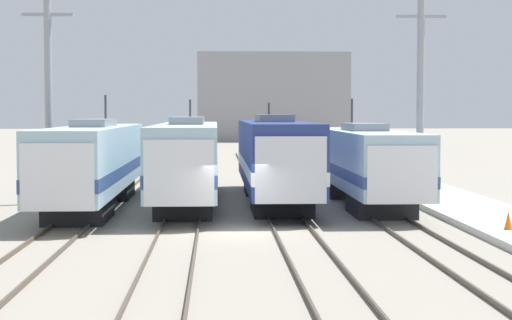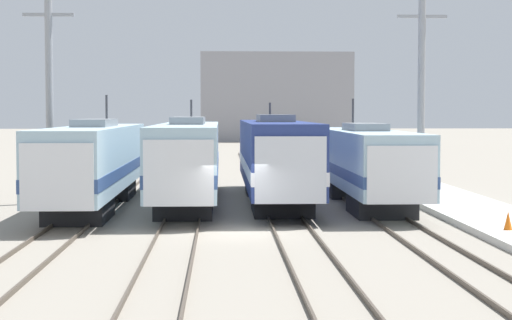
{
  "view_description": "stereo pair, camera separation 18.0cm",
  "coord_description": "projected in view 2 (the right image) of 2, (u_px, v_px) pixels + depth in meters",
  "views": [
    {
      "loc": [
        -0.75,
        -31.67,
        4.5
      ],
      "look_at": [
        0.9,
        3.37,
        2.53
      ],
      "focal_mm": 60.0,
      "sensor_mm": 36.0,
      "label": 1
    },
    {
      "loc": [
        -0.57,
        -31.67,
        4.5
      ],
      "look_at": [
        0.9,
        3.37,
        2.53
      ],
      "focal_mm": 60.0,
      "sensor_mm": 36.0,
      "label": 2
    }
  ],
  "objects": [
    {
      "name": "locomotive_center_right",
      "position": [
        276.0,
        158.0,
        41.93
      ],
      "size": [
        3.07,
        19.1,
        5.01
      ],
      "color": "black",
      "rests_on": "ground_plane"
    },
    {
      "name": "catenary_tower_left",
      "position": [
        49.0,
        93.0,
        41.87
      ],
      "size": [
        2.48,
        0.37,
        10.51
      ],
      "color": "gray",
      "rests_on": "ground_plane"
    },
    {
      "name": "rail_pair_far_right",
      "position": [
        406.0,
        230.0,
        32.14
      ],
      "size": [
        1.51,
        120.0,
        0.15
      ],
      "color": "#4C4238",
      "rests_on": "ground_plane"
    },
    {
      "name": "rail_pair_center_left",
      "position": [
        178.0,
        231.0,
        31.78
      ],
      "size": [
        1.51,
        120.0,
        0.15
      ],
      "color": "#4C4238",
      "rests_on": "ground_plane"
    },
    {
      "name": "traffic_cone",
      "position": [
        508.0,
        221.0,
        30.66
      ],
      "size": [
        0.31,
        0.31,
        0.68
      ],
      "color": "orange",
      "rests_on": "platform"
    },
    {
      "name": "locomotive_far_right",
      "position": [
        366.0,
        163.0,
        40.93
      ],
      "size": [
        3.01,
        17.13,
        5.21
      ],
      "color": "#232326",
      "rests_on": "ground_plane"
    },
    {
      "name": "depot_building",
      "position": [
        275.0,
        97.0,
        132.91
      ],
      "size": [
        23.01,
        10.84,
        13.52
      ],
      "color": "gray",
      "rests_on": "ground_plane"
    },
    {
      "name": "catenary_tower_right",
      "position": [
        421.0,
        94.0,
        42.64
      ],
      "size": [
        2.48,
        0.37,
        10.51
      ],
      "color": "gray",
      "rests_on": "ground_plane"
    },
    {
      "name": "ground_plane",
      "position": [
        236.0,
        233.0,
        31.87
      ],
      "size": [
        400.0,
        400.0,
        0.0
      ],
      "primitive_type": "plane",
      "color": "gray"
    },
    {
      "name": "locomotive_center_left",
      "position": [
        188.0,
        159.0,
        41.6
      ],
      "size": [
        2.93,
        20.09,
        5.18
      ],
      "color": "#232326",
      "rests_on": "ground_plane"
    },
    {
      "name": "rail_pair_far_left",
      "position": [
        62.0,
        232.0,
        31.6
      ],
      "size": [
        1.51,
        120.0,
        0.15
      ],
      "color": "#4C4238",
      "rests_on": "ground_plane"
    },
    {
      "name": "locomotive_far_left",
      "position": [
        94.0,
        163.0,
        39.47
      ],
      "size": [
        2.91,
        18.98,
        5.38
      ],
      "color": "#232326",
      "rests_on": "ground_plane"
    },
    {
      "name": "rail_pair_center_right",
      "position": [
        293.0,
        230.0,
        31.96
      ],
      "size": [
        1.51,
        120.0,
        0.15
      ],
      "color": "#4C4238",
      "rests_on": "ground_plane"
    }
  ]
}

